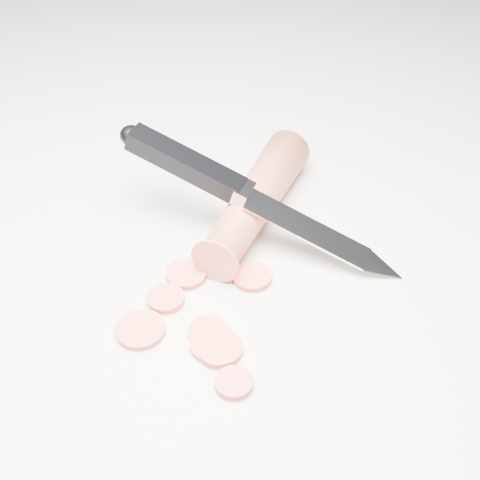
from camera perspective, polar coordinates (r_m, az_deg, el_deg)
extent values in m
plane|color=white|center=(0.58, -4.62, -3.50)|extent=(2.40, 2.40, 0.00)
cylinder|color=#C65639|center=(0.63, 1.35, 3.46)|extent=(0.12, 0.18, 0.04)
cylinder|color=#F2634F|center=(0.54, -8.50, -7.57)|extent=(0.04, 0.04, 0.01)
cylinder|color=#F2634F|center=(0.56, -6.37, -5.00)|extent=(0.03, 0.03, 0.01)
cylinder|color=#F2634F|center=(0.53, -2.31, -8.87)|extent=(0.04, 0.04, 0.01)
cylinder|color=#F2634F|center=(0.51, -0.53, -12.11)|extent=(0.03, 0.03, 0.01)
cylinder|color=#F2634F|center=(0.58, 1.05, -3.16)|extent=(0.03, 0.03, 0.01)
cylinder|color=#F2634F|center=(0.58, -4.61, -2.94)|extent=(0.04, 0.04, 0.01)
cylinder|color=#F2634F|center=(0.53, -2.50, -8.29)|extent=(0.03, 0.03, 0.01)
cylinder|color=#F2634F|center=(0.53, -1.75, -9.28)|extent=(0.04, 0.04, 0.01)
cylinder|color=#F2634F|center=(0.54, -2.72, -7.84)|extent=(0.03, 0.03, 0.01)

